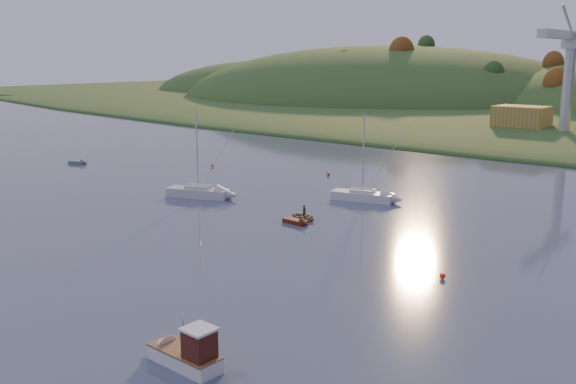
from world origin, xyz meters
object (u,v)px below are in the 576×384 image
Objects in this scene: sailboat_far at (362,195)px; canoe at (304,217)px; red_tender at (300,222)px; sailboat_near at (198,191)px; grey_dinghy at (81,163)px; fishing_boat at (180,351)px.

canoe is (0.36, -12.31, -0.40)m from sailboat_far.
canoe is 2.19m from red_tender.
sailboat_near is 18.90m from red_tender.
grey_dinghy is at bearing 150.81° from sailboat_near.
fishing_boat reaches higher than grey_dinghy.
fishing_boat is 0.53× the size of sailboat_far.
grey_dinghy is at bearing 172.86° from sailboat_far.
sailboat_near is 3.41× the size of red_tender.
fishing_boat is at bearing -84.79° from sailboat_far.
red_tender is 53.83m from grey_dinghy.
grey_dinghy is (-34.58, 4.96, -0.48)m from sailboat_near.
grey_dinghy reaches higher than canoe.
sailboat_near is at bearing -160.53° from sailboat_far.
sailboat_near is at bearing 92.82° from canoe.
sailboat_far is (-15.87, 43.86, -0.10)m from fishing_boat.
sailboat_near reaches higher than fishing_boat.
fishing_boat is at bearing -149.54° from canoe.
fishing_boat is at bearing -60.54° from red_tender.
red_tender is at bearing -27.54° from grey_dinghy.
canoe is at bearing -62.49° from fishing_boat.
fishing_boat is 0.51× the size of sailboat_near.
sailboat_near reaches higher than red_tender.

